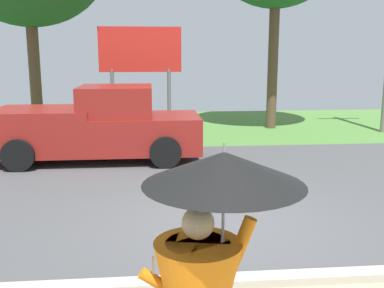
# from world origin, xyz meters

# --- Properties ---
(ground_plane) EXTENTS (40.00, 22.00, 0.20)m
(ground_plane) POSITION_xyz_m (0.00, 2.95, -0.05)
(ground_plane) COLOR #4C4C4F
(monk_pedestrian) EXTENTS (1.11, 1.08, 2.13)m
(monk_pedestrian) POSITION_xyz_m (-0.81, -4.03, 1.13)
(monk_pedestrian) COLOR orange
(monk_pedestrian) RESTS_ON ground_plane
(pickup_truck) EXTENTS (5.20, 2.28, 1.88)m
(pickup_truck) POSITION_xyz_m (-2.49, 4.64, 0.87)
(pickup_truck) COLOR maroon
(pickup_truck) RESTS_ON ground_plane
(roadside_billboard) EXTENTS (2.60, 0.12, 3.50)m
(roadside_billboard) POSITION_xyz_m (-1.45, 7.72, 2.55)
(roadside_billboard) COLOR slate
(roadside_billboard) RESTS_ON ground_plane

